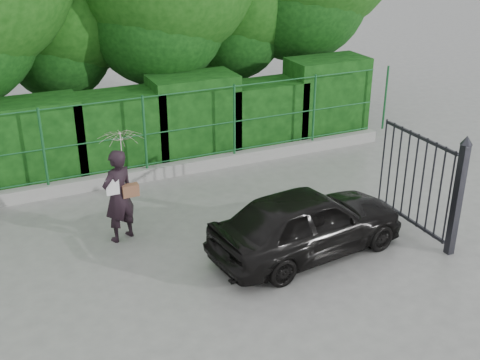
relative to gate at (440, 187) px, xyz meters
name	(u,v)px	position (x,y,z in m)	size (l,w,h in m)	color
ground	(200,277)	(-4.60, 0.72, -1.19)	(80.00, 80.00, 0.00)	gray
kerb	(131,177)	(-4.60, 5.22, -1.04)	(14.00, 0.25, 0.30)	#9E9E99
fence	(137,134)	(-4.38, 5.22, 0.01)	(14.13, 0.06, 1.80)	#18572A
hedge	(121,130)	(-4.53, 6.22, -0.18)	(14.20, 1.20, 2.24)	black
gate	(440,187)	(0.00, 0.00, 0.00)	(0.22, 2.33, 2.36)	black
woman	(120,173)	(-5.41, 2.68, 0.20)	(0.99, 0.89, 2.21)	black
car	(308,222)	(-2.45, 0.68, -0.54)	(1.54, 3.82, 1.30)	black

